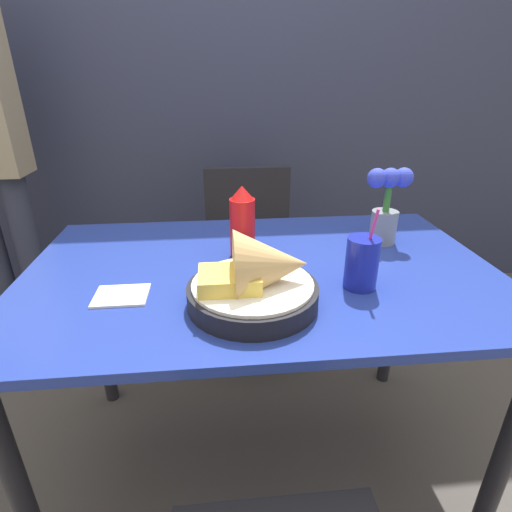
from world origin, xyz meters
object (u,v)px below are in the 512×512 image
Objects in this scene: drink_cup at (362,264)px; flower_vase at (387,204)px; food_basket at (259,280)px; ketchup_bottle at (242,223)px; chair_far_window at (249,242)px.

drink_cup is 0.91× the size of flower_vase.
food_basket is 0.27m from ketchup_bottle.
flower_vase is at bearing 7.26° from ketchup_bottle.
chair_far_window is at bearing 86.62° from food_basket.
flower_vase reaches higher than chair_far_window.
drink_cup is at bearing -77.13° from chair_far_window.
drink_cup is (0.27, -0.22, -0.04)m from ketchup_bottle.
chair_far_window is 3.93× the size of drink_cup.
food_basket is 0.54m from flower_vase.
flower_vase is (0.37, -0.61, 0.36)m from chair_far_window.
drink_cup is (0.26, 0.05, 0.00)m from food_basket.
flower_vase reaches higher than ketchup_bottle.
drink_cup reaches higher than food_basket.
chair_far_window is 0.95m from drink_cup.
chair_far_window is 0.80m from flower_vase.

